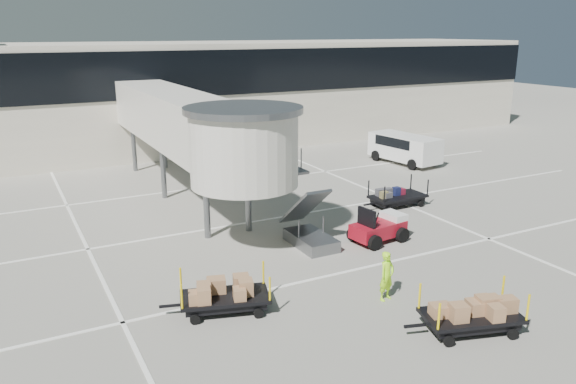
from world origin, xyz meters
name	(u,v)px	position (x,y,z in m)	size (l,w,h in m)	color
ground	(412,284)	(0.00, 0.00, 0.00)	(140.00, 140.00, 0.00)	#B1AC9E
lane_markings	(281,215)	(-0.67, 9.33, 0.01)	(40.00, 30.00, 0.02)	white
terminal	(167,93)	(-0.35, 29.94, 4.11)	(64.00, 12.11, 15.20)	beige
jet_bridge	(195,127)	(-3.97, 12.26, 4.28)	(5.70, 20.40, 6.03)	silver
baggage_tug	(379,228)	(1.53, 4.10, 0.59)	(2.63, 1.86, 1.63)	maroon
suitcase_cart	(398,197)	(5.48, 7.79, 0.52)	(3.66, 1.53, 1.43)	black
box_cart_near	(474,315)	(-0.52, -3.48, 0.54)	(3.73, 2.26, 1.43)	black
box_cart_far	(222,297)	(-6.92, 1.24, 0.54)	(3.64, 2.19, 1.40)	black
ground_worker	(387,276)	(-1.60, -0.54, 0.87)	(0.64, 0.42, 1.75)	#AAFF1A
minivan	(403,146)	(12.10, 15.70, 1.17)	(2.85, 5.40, 1.96)	white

